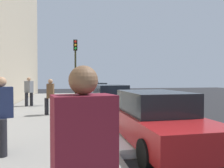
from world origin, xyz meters
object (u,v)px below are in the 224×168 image
Objects in this scene: parked_car_red at (156,119)px; pedestrian_grey_coat at (29,91)px; parked_car_green at (90,89)px; pedestrian_brown_coat at (51,96)px; pedestrian_navy_coat at (2,113)px; parked_car_silver at (96,92)px; traffic_light_pole at (75,61)px; parked_car_navy at (111,98)px.

pedestrian_grey_coat is (-8.84, -4.74, 0.35)m from parked_car_red.
parked_car_green is 2.44× the size of pedestrian_brown_coat.
pedestrian_brown_coat reaches higher than parked_car_green.
parked_car_red is at bearing 28.19° from pedestrian_grey_coat.
pedestrian_grey_coat reaches higher than pedestrian_brown_coat.
parked_car_red is 3.90m from pedestrian_navy_coat.
pedestrian_grey_coat is at bearing -151.81° from parked_car_red.
parked_car_silver is at bearing 127.20° from pedestrian_grey_coat.
parked_car_red is at bearing 94.22° from pedestrian_navy_coat.
pedestrian_grey_coat reaches higher than pedestrian_navy_coat.
traffic_light_pole is at bearing 96.44° from pedestrian_grey_coat.
traffic_light_pole is at bearing 161.77° from pedestrian_brown_coat.
pedestrian_grey_coat is 9.17m from pedestrian_navy_coat.
pedestrian_navy_coat is (18.35, -3.90, 0.34)m from parked_car_green.
pedestrian_brown_coat is at bearing -18.23° from traffic_light_pole.
parked_car_red is (6.53, -0.01, -0.00)m from parked_car_navy.
parked_car_red is at bearing -0.07° from parked_car_green.
parked_car_green is 0.89× the size of parked_car_navy.
parked_car_red is 9.63m from traffic_light_pole.
parked_car_navy is at bearing 1.05° from parked_car_silver.
pedestrian_navy_coat is (5.43, -0.70, 0.04)m from pedestrian_brown_coat.
parked_car_silver is 13.21m from pedestrian_navy_coat.
pedestrian_brown_coat is 5.47m from pedestrian_navy_coat.
traffic_light_pole is (-9.45, 2.03, 1.95)m from pedestrian_navy_coat.
parked_car_green is at bearing 179.95° from parked_car_navy.
pedestrian_navy_coat is (9.13, 0.86, -0.01)m from pedestrian_grey_coat.
traffic_light_pole is at bearing -168.58° from parked_car_red.
parked_car_green is at bearing 168.00° from pedestrian_navy_coat.
parked_car_navy is 7.85m from pedestrian_navy_coat.
parked_car_green is 0.97× the size of traffic_light_pole.
pedestrian_grey_coat is at bearing -27.30° from parked_car_green.
parked_car_navy is 1.09× the size of traffic_light_pole.
parked_car_navy is at bearing 179.89° from parked_car_red.
parked_car_silver is at bearing -179.56° from parked_car_red.
pedestrian_navy_coat reaches higher than parked_car_red.
parked_car_green is 13.32m from pedestrian_brown_coat.
parked_car_green and parked_car_red have the same top height.
parked_car_green is 2.34× the size of pedestrian_navy_coat.
traffic_light_pole reaches higher than pedestrian_navy_coat.
parked_car_silver is (5.70, -0.12, 0.00)m from parked_car_green.
traffic_light_pole reaches higher than pedestrian_brown_coat.
traffic_light_pole is at bearing -144.77° from parked_car_navy.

